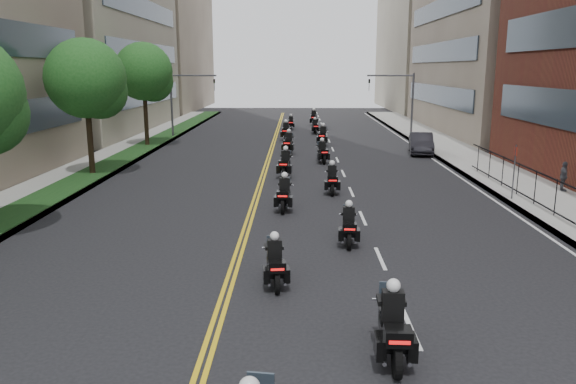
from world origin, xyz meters
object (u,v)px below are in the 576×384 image
Objects in this scene: motorcycle_13 at (314,118)px; motorcycle_7 at (322,153)px; motorcycle_10 at (286,132)px; parked_sedan at (421,143)px; motorcycle_2 at (275,264)px; motorcycle_1 at (393,329)px; motorcycle_6 at (285,165)px; motorcycle_5 at (332,180)px; motorcycle_11 at (315,127)px; motorcycle_3 at (349,227)px; motorcycle_12 at (291,123)px; motorcycle_8 at (289,144)px; pedestrian_c at (564,176)px; motorcycle_9 at (323,137)px; motorcycle_4 at (284,195)px.

motorcycle_7 is at bearing -88.72° from motorcycle_13.
motorcycle_10 reaches higher than parked_sedan.
motorcycle_2 is at bearing -86.05° from motorcycle_10.
motorcycle_6 is (-2.68, 20.30, 0.01)m from motorcycle_1.
motorcycle_5 reaches higher than motorcycle_11.
motorcycle_13 is at bearing 93.00° from motorcycle_3.
parked_sedan is at bearing -64.25° from motorcycle_11.
motorcycle_1 reaches higher than motorcycle_3.
motorcycle_1 reaches higher than motorcycle_10.
motorcycle_6 is at bearing -90.15° from motorcycle_12.
motorcycle_13 reaches higher than motorcycle_7.
motorcycle_6 is at bearing 99.40° from motorcycle_1.
motorcycle_3 is 0.88× the size of motorcycle_6.
motorcycle_8 is (-2.41, 21.16, 0.09)m from motorcycle_3.
motorcycle_7 is at bearing 92.75° from motorcycle_1.
motorcycle_7 is (2.26, 21.08, 0.03)m from motorcycle_2.
motorcycle_2 is at bearing -90.05° from motorcycle_12.
motorcycle_6 is at bearing -122.46° from motorcycle_7.
motorcycle_13 is at bearing 90.72° from motorcycle_6.
motorcycle_10 is 0.52× the size of parked_sedan.
motorcycle_10 is at bearing 99.55° from motorcycle_8.
motorcycle_10 reaches higher than motorcycle_11.
motorcycle_11 is at bearing 31.34° from pedestrian_c.
parked_sedan is at bearing 62.65° from motorcycle_5.
motorcycle_7 is 20.36m from motorcycle_12.
motorcycle_13 reaches higher than motorcycle_1.
motorcycle_1 is 1.12× the size of motorcycle_11.
motorcycle_12 is at bearing 89.03° from motorcycle_7.
pedestrian_c reaches higher than motorcycle_2.
motorcycle_12 is (-2.34, 29.30, -0.03)m from motorcycle_5.
motorcycle_11 is 1.01× the size of motorcycle_12.
motorcycle_9 is at bearing 78.00° from motorcycle_2.
motorcycle_4 is 0.50× the size of parked_sedan.
motorcycle_10 is (-2.61, 11.88, 0.04)m from motorcycle_7.
motorcycle_9 is 1.15× the size of motorcycle_11.
motorcycle_5 is at bearing -110.01° from parked_sedan.
motorcycle_2 is at bearing -97.99° from motorcycle_11.
motorcycle_4 is at bearing -83.62° from motorcycle_6.
motorcycle_1 is 1.13× the size of motorcycle_2.
motorcycle_12 is at bearing 96.99° from motorcycle_8.
parked_sedan is at bearing -23.33° from motorcycle_9.
motorcycle_6 is at bearing 121.13° from motorcycle_5.
motorcycle_12 is (-0.02, 16.31, -0.09)m from motorcycle_8.
motorcycle_3 is 29.24m from motorcycle_10.
motorcycle_13 reaches higher than motorcycle_4.
motorcycle_5 is 1.06× the size of motorcycle_12.
motorcycle_5 is 11.29m from pedestrian_c.
motorcycle_6 is at bearing 83.35° from motorcycle_2.
motorcycle_5 is 9.06m from motorcycle_7.
motorcycle_5 is 14.98m from parked_sedan.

